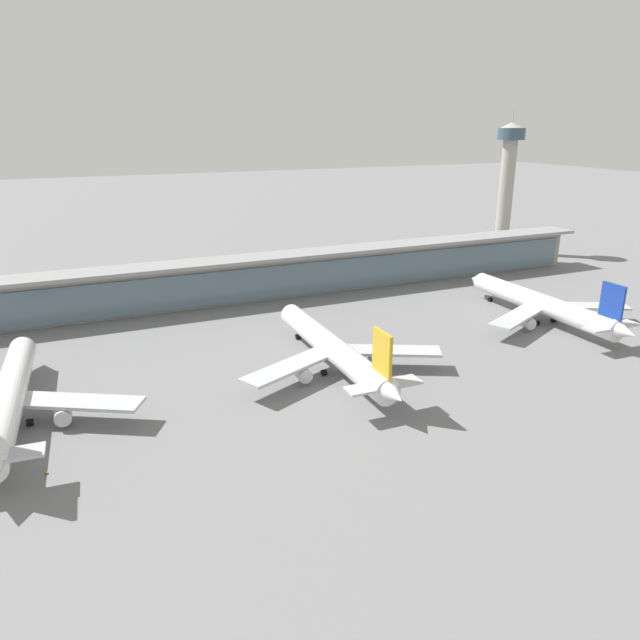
{
  "coord_description": "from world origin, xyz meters",
  "views": [
    {
      "loc": [
        -61.02,
        -122.78,
        57.99
      ],
      "look_at": [
        0.0,
        13.21,
        8.24
      ],
      "focal_mm": 33.42,
      "sensor_mm": 36.0,
      "label": 1
    }
  ],
  "objects_px": {
    "service_truck_mid_apron_red": "(385,340)",
    "safety_cone_alpha": "(46,472)",
    "airliner_left_stand": "(9,399)",
    "airliner_centre_stand": "(334,349)",
    "control_tower": "(507,177)",
    "airliner_right_stand": "(543,304)"
  },
  "relations": [
    {
      "from": "service_truck_mid_apron_red",
      "to": "safety_cone_alpha",
      "type": "relative_size",
      "value": 4.28
    },
    {
      "from": "airliner_left_stand",
      "to": "airliner_centre_stand",
      "type": "distance_m",
      "value": 70.79
    },
    {
      "from": "airliner_left_stand",
      "to": "service_truck_mid_apron_red",
      "type": "bearing_deg",
      "value": 6.36
    },
    {
      "from": "airliner_left_stand",
      "to": "safety_cone_alpha",
      "type": "distance_m",
      "value": 23.51
    },
    {
      "from": "airliner_left_stand",
      "to": "control_tower",
      "type": "height_order",
      "value": "control_tower"
    },
    {
      "from": "airliner_left_stand",
      "to": "service_truck_mid_apron_red",
      "type": "distance_m",
      "value": 92.71
    },
    {
      "from": "airliner_centre_stand",
      "to": "safety_cone_alpha",
      "type": "height_order",
      "value": "airliner_centre_stand"
    },
    {
      "from": "airliner_centre_stand",
      "to": "airliner_right_stand",
      "type": "bearing_deg",
      "value": 5.91
    },
    {
      "from": "service_truck_mid_apron_red",
      "to": "airliner_right_stand",
      "type": "bearing_deg",
      "value": -4.61
    },
    {
      "from": "airliner_centre_stand",
      "to": "control_tower",
      "type": "bearing_deg",
      "value": 35.71
    },
    {
      "from": "airliner_centre_stand",
      "to": "service_truck_mid_apron_red",
      "type": "distance_m",
      "value": 24.78
    },
    {
      "from": "airliner_left_stand",
      "to": "airliner_right_stand",
      "type": "xyz_separation_m",
      "value": [
        144.41,
        6.03,
        0.0
      ]
    },
    {
      "from": "airliner_left_stand",
      "to": "safety_cone_alpha",
      "type": "xyz_separation_m",
      "value": [
        5.94,
        -22.12,
        -5.32
      ]
    },
    {
      "from": "control_tower",
      "to": "airliner_right_stand",
      "type": "bearing_deg",
      "value": -123.57
    },
    {
      "from": "airliner_right_stand",
      "to": "control_tower",
      "type": "height_order",
      "value": "control_tower"
    },
    {
      "from": "service_truck_mid_apron_red",
      "to": "airliner_left_stand",
      "type": "bearing_deg",
      "value": -173.64
    },
    {
      "from": "airliner_centre_stand",
      "to": "control_tower",
      "type": "relative_size",
      "value": 1.07
    },
    {
      "from": "control_tower",
      "to": "safety_cone_alpha",
      "type": "xyz_separation_m",
      "value": [
        -195.98,
        -114.81,
        -34.06
      ]
    },
    {
      "from": "safety_cone_alpha",
      "to": "airliner_right_stand",
      "type": "bearing_deg",
      "value": 11.49
    },
    {
      "from": "airliner_left_stand",
      "to": "airliner_right_stand",
      "type": "distance_m",
      "value": 144.54
    },
    {
      "from": "airliner_left_stand",
      "to": "airliner_centre_stand",
      "type": "height_order",
      "value": "same"
    },
    {
      "from": "control_tower",
      "to": "airliner_left_stand",
      "type": "bearing_deg",
      "value": -155.34
    }
  ]
}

